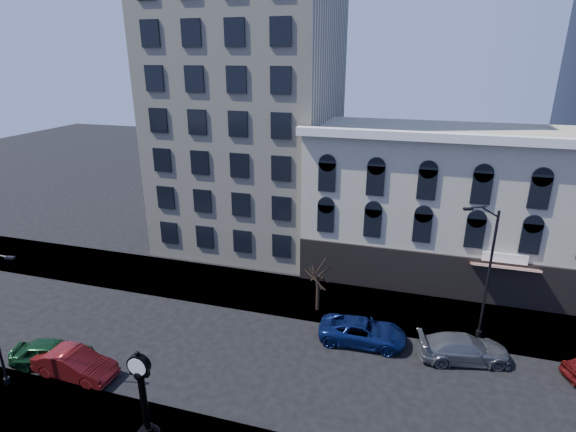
% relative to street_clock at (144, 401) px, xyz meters
% --- Properties ---
extents(ground, '(160.00, 160.00, 0.00)m').
position_rel_street_clock_xyz_m(ground, '(1.69, 7.11, -2.36)').
color(ground, black).
rests_on(ground, ground).
extents(sidewalk_far, '(160.00, 6.00, 0.12)m').
position_rel_street_clock_xyz_m(sidewalk_far, '(1.69, 15.11, -2.30)').
color(sidewalk_far, '#9B988D').
rests_on(sidewalk_far, ground).
extents(cream_tower, '(15.90, 15.40, 42.50)m').
position_rel_street_clock_xyz_m(cream_tower, '(-4.42, 25.99, 16.96)').
color(cream_tower, beige).
rests_on(cream_tower, ground).
extents(victorian_row, '(22.60, 11.19, 12.50)m').
position_rel_street_clock_xyz_m(victorian_row, '(13.70, 23.00, 3.64)').
color(victorian_row, '#BBB59A').
rests_on(victorian_row, ground).
extents(street_clock, '(1.12, 1.12, 4.95)m').
position_rel_street_clock_xyz_m(street_clock, '(0.00, 0.00, 0.00)').
color(street_clock, black).
rests_on(street_clock, sidewalk_near).
extents(street_lamp_far, '(2.29, 1.02, 9.18)m').
position_rel_street_clock_xyz_m(street_lamp_far, '(15.38, 13.17, 4.69)').
color(street_lamp_far, black).
rests_on(street_lamp_far, sidewalk_far).
extents(bare_tree_far, '(2.51, 2.51, 4.31)m').
position_rel_street_clock_xyz_m(bare_tree_far, '(5.17, 13.59, 1.00)').
color(bare_tree_far, black).
rests_on(bare_tree_far, sidewalk_far).
extents(car_near_a, '(4.93, 2.99, 1.57)m').
position_rel_street_clock_xyz_m(car_near_a, '(-8.62, 3.34, -1.57)').
color(car_near_a, '#143F1E').
rests_on(car_near_a, ground).
extents(car_near_b, '(4.91, 1.84, 1.60)m').
position_rel_street_clock_xyz_m(car_near_b, '(-6.57, 2.86, -1.55)').
color(car_near_b, maroon).
rests_on(car_near_b, ground).
extents(car_far_a, '(5.65, 2.77, 1.54)m').
position_rel_street_clock_xyz_m(car_far_a, '(8.79, 10.76, -1.58)').
color(car_far_a, '#0C194C').
rests_on(car_far_a, ground).
extents(car_far_b, '(5.79, 3.36, 1.58)m').
position_rel_street_clock_xyz_m(car_far_b, '(14.88, 10.71, -1.57)').
color(car_far_b, '#595B60').
rests_on(car_far_b, ground).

